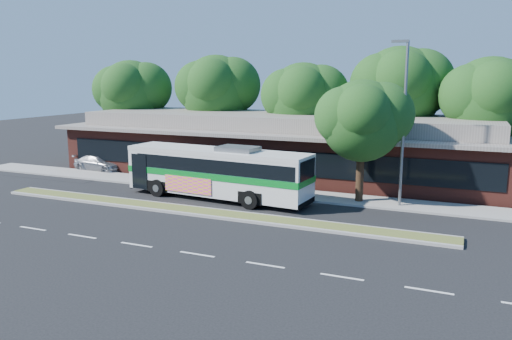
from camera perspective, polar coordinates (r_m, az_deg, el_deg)
The scene contains 14 objects.
ground at distance 26.35m, azimuth -7.01°, elevation -5.21°, with size 120.00×120.00×0.00m, color black.
median_strip at distance 26.83m, azimuth -6.37°, elevation -4.75°, with size 26.00×1.10×0.15m, color #4A5524.
sidewalk at distance 31.85m, azimuth -1.24°, elevation -2.26°, with size 44.00×2.60×0.12m, color gray.
parking_lot at distance 44.92m, azimuth -20.64°, elevation 0.75°, with size 14.00×12.00×0.01m, color black.
plaza_building at distance 37.50m, azimuth 2.91°, elevation 2.88°, with size 33.20×11.20×4.45m.
lamp_post at distance 28.17m, azimuth 16.48°, elevation 5.60°, with size 0.93×0.18×9.07m.
tree_bg_a at distance 46.09m, azimuth -13.54°, elevation 8.70°, with size 6.47×5.80×8.63m.
tree_bg_b at distance 42.70m, azimuth -3.95°, elevation 9.21°, with size 6.69×6.00×9.00m.
tree_bg_c at distance 38.78m, azimuth 6.03°, elevation 8.23°, with size 6.24×5.60×8.26m.
tree_bg_d at distance 38.30m, azimuth 16.76°, elevation 9.05°, with size 6.91×6.20×9.37m.
tree_bg_e at distance 37.09m, azimuth 25.79°, elevation 7.38°, with size 6.47×5.80×8.50m.
transit_bus at distance 29.46m, azimuth -4.39°, elevation 0.11°, with size 11.66×3.45×3.23m.
sedan at distance 40.36m, azimuth -17.49°, elevation 0.77°, with size 1.71×4.20×1.22m, color #A0A1A7.
sidewalk_tree at distance 28.70m, azimuth 12.71°, elevation 5.70°, with size 5.13×4.60×7.02m.
Camera 1 is at (12.82, -21.89, 7.12)m, focal length 35.00 mm.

